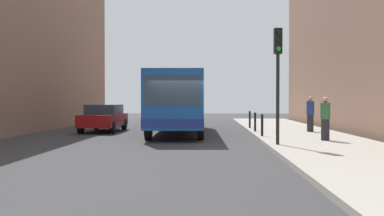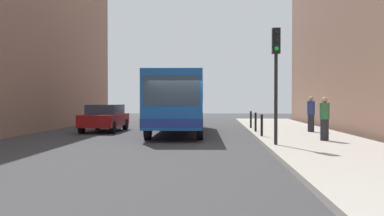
{
  "view_description": "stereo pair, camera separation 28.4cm",
  "coord_description": "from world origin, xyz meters",
  "px_view_note": "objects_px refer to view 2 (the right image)",
  "views": [
    {
      "loc": [
        1.12,
        -18.07,
        1.7
      ],
      "look_at": [
        0.31,
        2.75,
        1.35
      ],
      "focal_mm": 41.02,
      "sensor_mm": 36.0,
      "label": 1
    },
    {
      "loc": [
        1.41,
        -18.05,
        1.7
      ],
      "look_at": [
        0.31,
        2.75,
        1.35
      ],
      "focal_mm": 41.02,
      "sensor_mm": 36.0,
      "label": 2
    }
  ],
  "objects_px": {
    "traffic_light": "(276,64)",
    "bollard_mid": "(256,122)",
    "bollard_far": "(251,119)",
    "pedestrian_near_signal": "(325,119)",
    "bollard_near": "(262,125)",
    "car_beside_bus": "(105,117)",
    "car_behind_bus": "(182,113)",
    "pedestrian_mid_sidewalk": "(311,114)",
    "bus": "(179,100)"
  },
  "relations": [
    {
      "from": "bus",
      "to": "bollard_far",
      "type": "relative_size",
      "value": 11.67
    },
    {
      "from": "bus",
      "to": "car_behind_bus",
      "type": "height_order",
      "value": "bus"
    },
    {
      "from": "pedestrian_near_signal",
      "to": "traffic_light",
      "type": "bearing_deg",
      "value": -106.38
    },
    {
      "from": "bus",
      "to": "car_behind_bus",
      "type": "xyz_separation_m",
      "value": [
        -0.52,
        9.29,
        -0.94
      ]
    },
    {
      "from": "car_beside_bus",
      "to": "pedestrian_near_signal",
      "type": "bearing_deg",
      "value": 148.31
    },
    {
      "from": "bollard_far",
      "to": "bus",
      "type": "bearing_deg",
      "value": -151.32
    },
    {
      "from": "pedestrian_near_signal",
      "to": "bus",
      "type": "bearing_deg",
      "value": 171.94
    },
    {
      "from": "car_beside_bus",
      "to": "car_behind_bus",
      "type": "bearing_deg",
      "value": -112.66
    },
    {
      "from": "bollard_near",
      "to": "bollard_far",
      "type": "distance_m",
      "value": 5.82
    },
    {
      "from": "pedestrian_near_signal",
      "to": "pedestrian_mid_sidewalk",
      "type": "distance_m",
      "value": 4.81
    },
    {
      "from": "traffic_light",
      "to": "bollard_mid",
      "type": "xyz_separation_m",
      "value": [
        -0.1,
        6.62,
        -2.38
      ]
    },
    {
      "from": "traffic_light",
      "to": "pedestrian_mid_sidewalk",
      "type": "relative_size",
      "value": 2.33
    },
    {
      "from": "bollard_near",
      "to": "pedestrian_near_signal",
      "type": "height_order",
      "value": "pedestrian_near_signal"
    },
    {
      "from": "bollard_near",
      "to": "bollard_mid",
      "type": "height_order",
      "value": "same"
    },
    {
      "from": "traffic_light",
      "to": "bollard_near",
      "type": "distance_m",
      "value": 4.41
    },
    {
      "from": "bus",
      "to": "bollard_near",
      "type": "xyz_separation_m",
      "value": [
        3.94,
        -3.66,
        -1.1
      ]
    },
    {
      "from": "pedestrian_near_signal",
      "to": "car_beside_bus",
      "type": "bearing_deg",
      "value": -177.9
    },
    {
      "from": "car_beside_bus",
      "to": "bollard_mid",
      "type": "height_order",
      "value": "car_beside_bus"
    },
    {
      "from": "bus",
      "to": "car_beside_bus",
      "type": "distance_m",
      "value": 4.34
    },
    {
      "from": "car_beside_bus",
      "to": "traffic_light",
      "type": "distance_m",
      "value": 11.84
    },
    {
      "from": "bollard_far",
      "to": "car_beside_bus",
      "type": "bearing_deg",
      "value": -171.03
    },
    {
      "from": "bollard_mid",
      "to": "car_beside_bus",
      "type": "bearing_deg",
      "value": 168.59
    },
    {
      "from": "car_behind_bus",
      "to": "traffic_light",
      "type": "height_order",
      "value": "traffic_light"
    },
    {
      "from": "bollard_near",
      "to": "pedestrian_near_signal",
      "type": "distance_m",
      "value": 3.0
    },
    {
      "from": "car_behind_bus",
      "to": "pedestrian_near_signal",
      "type": "height_order",
      "value": "pedestrian_near_signal"
    },
    {
      "from": "bollard_mid",
      "to": "bollard_far",
      "type": "height_order",
      "value": "same"
    },
    {
      "from": "car_behind_bus",
      "to": "pedestrian_mid_sidewalk",
      "type": "height_order",
      "value": "pedestrian_mid_sidewalk"
    },
    {
      "from": "car_beside_bus",
      "to": "bollard_far",
      "type": "distance_m",
      "value": 8.19
    },
    {
      "from": "car_beside_bus",
      "to": "car_behind_bus",
      "type": "height_order",
      "value": "same"
    },
    {
      "from": "car_beside_bus",
      "to": "bus",
      "type": "bearing_deg",
      "value": 168.67
    },
    {
      "from": "bollard_near",
      "to": "traffic_light",
      "type": "bearing_deg",
      "value": -88.46
    },
    {
      "from": "bollard_far",
      "to": "car_behind_bus",
      "type": "bearing_deg",
      "value": 122.05
    },
    {
      "from": "car_beside_bus",
      "to": "bollard_far",
      "type": "bearing_deg",
      "value": -170.36
    },
    {
      "from": "bus",
      "to": "bollard_mid",
      "type": "distance_m",
      "value": 4.16
    },
    {
      "from": "bus",
      "to": "bollard_near",
      "type": "distance_m",
      "value": 5.49
    },
    {
      "from": "car_beside_bus",
      "to": "pedestrian_near_signal",
      "type": "height_order",
      "value": "pedestrian_near_signal"
    },
    {
      "from": "car_beside_bus",
      "to": "bollard_near",
      "type": "xyz_separation_m",
      "value": [
        8.09,
        -4.54,
        -0.16
      ]
    },
    {
      "from": "bollard_far",
      "to": "pedestrian_near_signal",
      "type": "distance_m",
      "value": 8.12
    },
    {
      "from": "traffic_light",
      "to": "pedestrian_near_signal",
      "type": "bearing_deg",
      "value": 39.15
    },
    {
      "from": "bollard_near",
      "to": "bus",
      "type": "bearing_deg",
      "value": 137.14
    },
    {
      "from": "car_behind_bus",
      "to": "traffic_light",
      "type": "distance_m",
      "value": 17.41
    },
    {
      "from": "bus",
      "to": "pedestrian_mid_sidewalk",
      "type": "bearing_deg",
      "value": 170.92
    },
    {
      "from": "bollard_mid",
      "to": "pedestrian_near_signal",
      "type": "bearing_deg",
      "value": -65.67
    },
    {
      "from": "bus",
      "to": "pedestrian_near_signal",
      "type": "height_order",
      "value": "bus"
    },
    {
      "from": "bollard_mid",
      "to": "bollard_near",
      "type": "bearing_deg",
      "value": -90.0
    },
    {
      "from": "car_behind_bus",
      "to": "pedestrian_near_signal",
      "type": "relative_size",
      "value": 2.62
    },
    {
      "from": "car_beside_bus",
      "to": "pedestrian_mid_sidewalk",
      "type": "relative_size",
      "value": 2.51
    },
    {
      "from": "car_behind_bus",
      "to": "traffic_light",
      "type": "xyz_separation_m",
      "value": [
        4.56,
        -16.66,
        2.22
      ]
    },
    {
      "from": "bollard_mid",
      "to": "bus",
      "type": "bearing_deg",
      "value": 169.22
    },
    {
      "from": "traffic_light",
      "to": "pedestrian_mid_sidewalk",
      "type": "distance_m",
      "value": 7.29
    }
  ]
}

